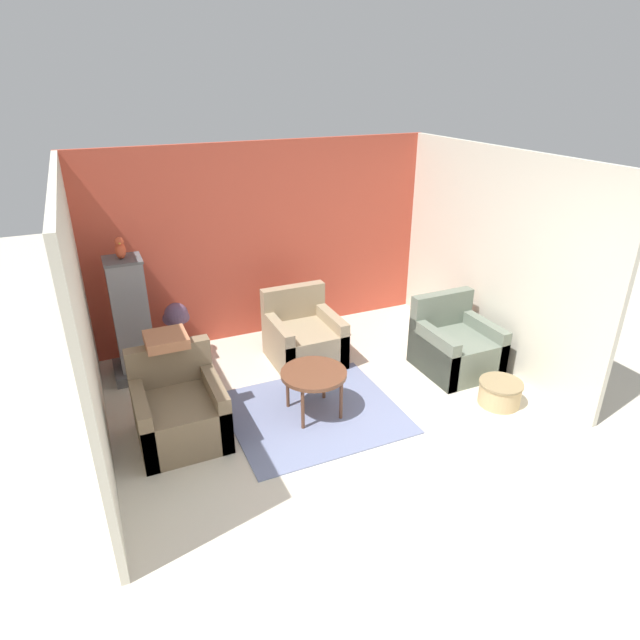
{
  "coord_description": "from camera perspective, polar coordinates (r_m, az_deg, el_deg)",
  "views": [
    {
      "loc": [
        -2.04,
        -2.87,
        3.17
      ],
      "look_at": [
        0.0,
        1.7,
        0.86
      ],
      "focal_mm": 30.0,
      "sensor_mm": 36.0,
      "label": 1
    }
  ],
  "objects": [
    {
      "name": "ground_plane",
      "position": [
        4.74,
        8.83,
        -17.63
      ],
      "size": [
        20.0,
        20.0,
        0.0
      ],
      "primitive_type": "plane",
      "color": "beige",
      "rests_on": "ground"
    },
    {
      "name": "wall_back_accent",
      "position": [
        6.9,
        -5.92,
        8.32
      ],
      "size": [
        4.48,
        0.06,
        2.46
      ],
      "color": "#C64C38",
      "rests_on": "ground_plane"
    },
    {
      "name": "wall_left",
      "position": [
        4.97,
        -23.98,
        -0.48
      ],
      "size": [
        0.06,
        3.4,
        2.46
      ],
      "color": "beige",
      "rests_on": "ground_plane"
    },
    {
      "name": "wall_right",
      "position": [
        6.53,
        18.11,
        6.26
      ],
      "size": [
        0.06,
        3.4,
        2.46
      ],
      "color": "beige",
      "rests_on": "ground_plane"
    },
    {
      "name": "area_rug",
      "position": [
        5.58,
        -0.65,
        -9.82
      ],
      "size": [
        1.69,
        1.51,
        0.01
      ],
      "color": "slate",
      "rests_on": "ground_plane"
    },
    {
      "name": "coffee_table",
      "position": [
        5.34,
        -0.67,
        -6.0
      ],
      "size": [
        0.66,
        0.66,
        0.49
      ],
      "color": "brown",
      "rests_on": "ground_plane"
    },
    {
      "name": "armchair_left",
      "position": [
        5.27,
        -14.75,
        -9.44
      ],
      "size": [
        0.79,
        0.84,
        0.85
      ],
      "color": "#7A664C",
      "rests_on": "ground_plane"
    },
    {
      "name": "armchair_right",
      "position": [
        6.42,
        14.18,
        -2.81
      ],
      "size": [
        0.79,
        0.84,
        0.85
      ],
      "color": "slate",
      "rests_on": "ground_plane"
    },
    {
      "name": "armchair_middle",
      "position": [
        6.42,
        -1.79,
        -2.02
      ],
      "size": [
        0.79,
        0.84,
        0.85
      ],
      "color": "#9E896B",
      "rests_on": "ground_plane"
    },
    {
      "name": "birdcage",
      "position": [
        6.32,
        -19.4,
        -0.29
      ],
      "size": [
        0.55,
        0.55,
        1.4
      ],
      "color": "#555559",
      "rests_on": "ground_plane"
    },
    {
      "name": "parrot",
      "position": [
        6.03,
        -20.55,
        7.16
      ],
      "size": [
        0.11,
        0.2,
        0.24
      ],
      "color": "#D14C2D",
      "rests_on": "birdcage"
    },
    {
      "name": "potted_plant",
      "position": [
        6.62,
        -14.98,
        -0.51
      ],
      "size": [
        0.31,
        0.28,
        0.72
      ],
      "color": "beige",
      "rests_on": "ground_plane"
    },
    {
      "name": "wicker_basket",
      "position": [
        5.95,
        18.65,
        -7.29
      ],
      "size": [
        0.45,
        0.45,
        0.26
      ],
      "color": "tan",
      "rests_on": "ground_plane"
    },
    {
      "name": "throw_pillow",
      "position": [
        5.24,
        -16.1,
        -2.01
      ],
      "size": [
        0.39,
        0.39,
        0.1
      ],
      "color": "#B2704C",
      "rests_on": "armchair_left"
    }
  ]
}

